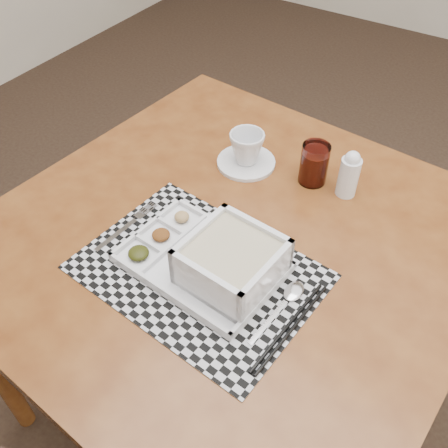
% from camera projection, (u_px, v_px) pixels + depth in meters
% --- Properties ---
extents(floor, '(5.00, 5.00, 0.00)m').
position_uv_depth(floor, '(362.00, 304.00, 1.91)').
color(floor, black).
rests_on(floor, ground).
extents(dining_table, '(1.11, 1.11, 0.77)m').
position_uv_depth(dining_table, '(232.00, 257.00, 1.16)').
color(dining_table, '#50240E').
rests_on(dining_table, ground).
extents(placemat, '(0.50, 0.38, 0.00)m').
position_uv_depth(placemat, '(199.00, 272.00, 1.03)').
color(placemat, '#ACACB4').
rests_on(placemat, dining_table).
extents(serving_tray, '(0.34, 0.25, 0.10)m').
position_uv_depth(serving_tray, '(223.00, 263.00, 0.99)').
color(serving_tray, silver).
rests_on(serving_tray, placemat).
extents(fork, '(0.03, 0.19, 0.00)m').
position_uv_depth(fork, '(127.00, 225.00, 1.12)').
color(fork, silver).
rests_on(fork, placemat).
extents(spoon, '(0.04, 0.18, 0.01)m').
position_uv_depth(spoon, '(290.00, 296.00, 0.98)').
color(spoon, silver).
rests_on(spoon, placemat).
extents(chopsticks, '(0.04, 0.24, 0.01)m').
position_uv_depth(chopsticks, '(290.00, 327.00, 0.93)').
color(chopsticks, black).
rests_on(chopsticks, placemat).
extents(saucer, '(0.15, 0.15, 0.01)m').
position_uv_depth(saucer, '(246.00, 162.00, 1.28)').
color(saucer, silver).
rests_on(saucer, dining_table).
extents(cup, '(0.11, 0.11, 0.08)m').
position_uv_depth(cup, '(247.00, 148.00, 1.25)').
color(cup, silver).
rests_on(cup, saucer).
extents(juice_glass, '(0.07, 0.07, 0.10)m').
position_uv_depth(juice_glass, '(314.00, 165.00, 1.20)').
color(juice_glass, white).
rests_on(juice_glass, dining_table).
extents(creamer_bottle, '(0.05, 0.05, 0.12)m').
position_uv_depth(creamer_bottle, '(349.00, 174.00, 1.16)').
color(creamer_bottle, silver).
rests_on(creamer_bottle, dining_table).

